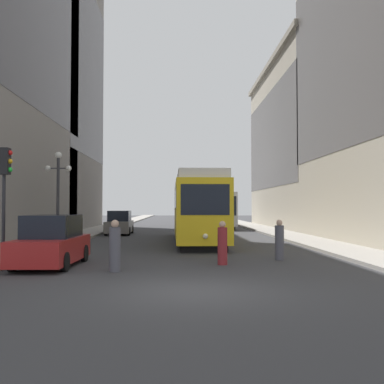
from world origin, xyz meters
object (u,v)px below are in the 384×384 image
pedestrian_crossing_near (279,241)px  traffic_light_near_left (5,174)px  pedestrian_on_sidewalk (115,247)px  pedestrian_crossing_far (222,244)px  transit_bus (218,209)px  parked_car_left_near (120,223)px  parked_car_left_mid (52,242)px  lamp_post_left_near (58,182)px  streetcar (197,207)px

pedestrian_crossing_near → traffic_light_near_left: 10.66m
traffic_light_near_left → pedestrian_on_sidewalk: bearing=-18.8°
pedestrian_crossing_far → transit_bus: bearing=-84.2°
parked_car_left_near → parked_car_left_mid: 18.56m
parked_car_left_mid → pedestrian_crossing_far: parked_car_left_mid is taller
pedestrian_crossing_near → traffic_light_near_left: (-10.22, -1.61, 2.54)m
transit_bus → pedestrian_crossing_far: size_ratio=7.56×
transit_bus → lamp_post_left_near: lamp_post_left_near is taller
parked_car_left_mid → pedestrian_crossing_near: 8.68m
streetcar → pedestrian_on_sidewalk: 12.86m
parked_car_left_mid → pedestrian_crossing_near: bearing=11.7°
streetcar → pedestrian_crossing_near: (2.91, -9.37, -1.35)m
transit_bus → parked_car_left_mid: transit_bus is taller
traffic_light_near_left → pedestrian_crossing_near: bearing=8.9°
parked_car_left_near → lamp_post_left_near: bearing=-101.4°
streetcar → lamp_post_left_near: size_ratio=2.88×
pedestrian_crossing_near → transit_bus: bearing=89.9°
lamp_post_left_near → streetcar: bearing=21.8°
transit_bus → parked_car_left_near: 13.78m
traffic_light_near_left → parked_car_left_near: bearing=84.8°
transit_bus → pedestrian_crossing_near: transit_bus is taller
pedestrian_crossing_near → pedestrian_crossing_far: bearing=-150.1°
pedestrian_crossing_near → pedestrian_crossing_far: size_ratio=1.01×
parked_car_left_near → pedestrian_crossing_far: parked_car_left_near is taller
parked_car_left_near → pedestrian_crossing_near: (8.54, -17.00, -0.10)m
streetcar → traffic_light_near_left: 13.25m
streetcar → pedestrian_crossing_far: streetcar is taller
pedestrian_crossing_far → pedestrian_on_sidewalk: size_ratio=0.94×
pedestrian_crossing_far → pedestrian_crossing_near: bearing=-139.4°
streetcar → pedestrian_on_sidewalk: size_ratio=8.38×
parked_car_left_mid → pedestrian_on_sidewalk: bearing=-29.4°
parked_car_left_mid → pedestrian_crossing_far: (6.13, 0.17, -0.10)m
streetcar → parked_car_left_mid: size_ratio=3.17×
transit_bus → traffic_light_near_left: (-10.25, -29.35, 1.34)m
transit_bus → pedestrian_crossing_near: bearing=-89.4°
lamp_post_left_near → traffic_light_near_left: bearing=-88.4°
parked_car_left_mid → pedestrian_crossing_near: size_ratio=2.79×
parked_car_left_near → parked_car_left_mid: same height
transit_bus → traffic_light_near_left: traffic_light_near_left is taller
parked_car_left_mid → traffic_light_near_left: 2.97m
pedestrian_crossing_far → traffic_light_near_left: traffic_light_near_left is taller
pedestrian_crossing_near → parked_car_left_mid: bearing=-169.7°
streetcar → parked_car_left_near: (-5.64, 7.63, -1.26)m
parked_car_left_mid → lamp_post_left_near: (-1.90, 7.92, 2.57)m
pedestrian_crossing_far → lamp_post_left_near: 11.47m
transit_bus → pedestrian_crossing_near: 27.76m
pedestrian_crossing_near → pedestrian_crossing_far: pedestrian_crossing_near is taller
parked_car_left_near → lamp_post_left_near: lamp_post_left_near is taller
pedestrian_on_sidewalk → traffic_light_near_left: traffic_light_near_left is taller
transit_bus → parked_car_left_near: (-8.57, -10.74, -1.10)m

